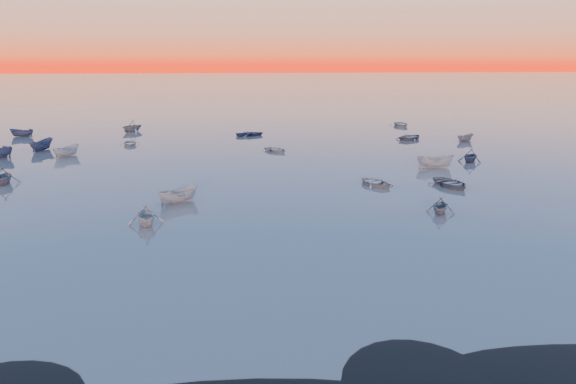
{
  "coord_description": "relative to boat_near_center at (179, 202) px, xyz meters",
  "views": [
    {
      "loc": [
        -5.85,
        -16.89,
        12.22
      ],
      "look_at": [
        -0.92,
        28.0,
        1.23
      ],
      "focal_mm": 35.0,
      "sensor_mm": 36.0,
      "label": 1
    }
  ],
  "objects": [
    {
      "name": "ground",
      "position": [
        10.1,
        69.73,
        0.0
      ],
      "size": [
        600.0,
        600.0,
        0.0
      ],
      "primitive_type": "plane",
      "color": "slate",
      "rests_on": "ground"
    },
    {
      "name": "moored_fleet",
      "position": [
        10.1,
        22.73,
        0.0
      ],
      "size": [
        124.0,
        58.0,
        1.2
      ],
      "primitive_type": null,
      "color": "beige",
      "rests_on": "ground"
    },
    {
      "name": "boat_near_center",
      "position": [
        0.0,
        0.0,
        0.0
      ],
      "size": [
        3.39,
        4.04,
        1.31
      ],
      "primitive_type": "imported",
      "rotation": [
        0.0,
        0.0,
        2.14
      ],
      "color": "beige",
      "rests_on": "ground"
    }
  ]
}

